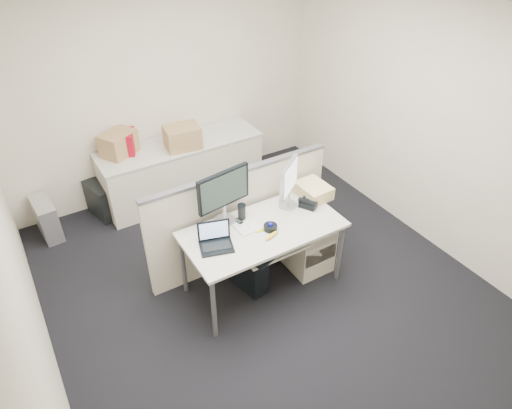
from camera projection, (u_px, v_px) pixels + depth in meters
floor at (262, 284)px, 4.67m from camera, size 4.00×4.50×0.01m
ceiling at (266, 1)px, 3.09m from camera, size 4.00×4.50×0.01m
wall_back at (164, 87)px, 5.44m from camera, size 4.00×0.02×2.70m
wall_front at (498, 370)px, 2.31m from camera, size 4.00×0.02×2.70m
wall_left at (9, 253)px, 3.03m from camera, size 0.02×4.50×2.70m
wall_right at (427, 119)px, 4.72m from camera, size 0.02×4.50×2.70m
desk at (263, 234)px, 4.28m from camera, size 1.50×0.75×0.73m
keyboard_tray at (273, 248)px, 4.18m from camera, size 0.62×0.32×0.02m
drawer_pedestal at (305, 239)px, 4.74m from camera, size 0.40×0.55×0.65m
cubicle_partition at (240, 219)px, 4.65m from camera, size 2.00×0.06×1.10m
back_counter at (182, 170)px, 5.79m from camera, size 2.00×0.60×0.72m
monitor_main at (224, 197)px, 4.17m from camera, size 0.57×0.29×0.55m
monitor_small at (288, 185)px, 4.39m from camera, size 0.44×0.39×0.48m
laptop at (216, 238)px, 3.95m from camera, size 0.34×0.29×0.22m
trackball at (270, 227)px, 4.21m from camera, size 0.17×0.17×0.05m
desk_phone at (310, 202)px, 4.53m from camera, size 0.26×0.25×0.06m
paper_stack at (245, 225)px, 4.27m from camera, size 0.23×0.28×0.01m
sticky_pad at (259, 229)px, 4.21m from camera, size 0.07×0.07×0.01m
travel_mug at (242, 213)px, 4.30m from camera, size 0.10×0.10×0.16m
banana at (272, 235)px, 4.12m from camera, size 0.17×0.09×0.04m
cellphone at (238, 221)px, 4.31m from camera, size 0.08×0.11×0.01m
manila_folders at (313, 190)px, 4.63m from camera, size 0.28×0.36×0.13m
keyboard at (271, 250)px, 4.11m from camera, size 0.53×0.34×0.03m
pc_tower_desk at (247, 268)px, 4.54m from camera, size 0.26×0.50×0.44m
pc_tower_spare_dark at (100, 200)px, 5.51m from camera, size 0.28×0.48×0.42m
pc_tower_spare_silver at (46, 219)px, 5.19m from camera, size 0.23×0.49×0.45m
cardboard_box_left at (119, 144)px, 5.29m from camera, size 0.48×0.45×0.29m
cardboard_box_right at (183, 138)px, 5.42m from camera, size 0.44×0.36×0.29m
red_binder at (132, 142)px, 5.34m from camera, size 0.19×0.30×0.28m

